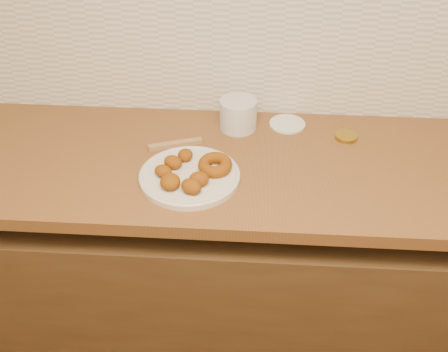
{
  "coord_description": "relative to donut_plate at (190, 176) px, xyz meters",
  "views": [
    {
      "loc": [
        -0.24,
        0.32,
        1.87
      ],
      "look_at": [
        -0.33,
        1.57,
        0.93
      ],
      "focal_mm": 45.0,
      "sensor_mm": 36.0,
      "label": 1
    }
  ],
  "objects": [
    {
      "name": "plastic_tub",
      "position": [
        0.13,
        0.29,
        0.04
      ],
      "size": [
        0.12,
        0.12,
        0.1
      ],
      "primitive_type": "cylinder",
      "rotation": [
        0.0,
        0.0,
        -0.03
      ],
      "color": "silver",
      "rests_on": "butcher_block"
    },
    {
      "name": "fried_dough_chunks",
      "position": [
        -0.02,
        -0.03,
        0.03
      ],
      "size": [
        0.17,
        0.22,
        0.04
      ],
      "color": "brown",
      "rests_on": "donut_plate"
    },
    {
      "name": "base_cabinet",
      "position": [
        0.43,
        0.1,
        -0.52
      ],
      "size": [
        3.6,
        0.6,
        0.77
      ],
      "primitive_type": "cube",
      "color": "brown",
      "rests_on": "floor"
    },
    {
      "name": "donut_plate",
      "position": [
        0.0,
        0.0,
        0.0
      ],
      "size": [
        0.29,
        0.29,
        0.02
      ],
      "primitive_type": "cylinder",
      "color": "silver",
      "rests_on": "butcher_block"
    },
    {
      "name": "tub_lid",
      "position": [
        0.29,
        0.31,
        -0.0
      ],
      "size": [
        0.13,
        0.13,
        0.01
      ],
      "primitive_type": "cylinder",
      "rotation": [
        0.0,
        0.0,
        0.11
      ],
      "color": "white",
      "rests_on": "butcher_block"
    },
    {
      "name": "butcher_block",
      "position": [
        -0.22,
        0.1,
        -0.03
      ],
      "size": [
        2.3,
        0.62,
        0.04
      ],
      "primitive_type": "cube",
      "color": "brown",
      "rests_on": "base_cabinet"
    },
    {
      "name": "ring_donut",
      "position": [
        0.07,
        0.03,
        0.03
      ],
      "size": [
        0.1,
        0.11,
        0.04
      ],
      "primitive_type": "torus",
      "rotation": [
        0.1,
        0.0,
        -0.05
      ],
      "color": "brown",
      "rests_on": "donut_plate"
    },
    {
      "name": "brass_jar_lid",
      "position": [
        0.47,
        0.25,
        -0.0
      ],
      "size": [
        0.08,
        0.08,
        0.01
      ],
      "primitive_type": "cylinder",
      "rotation": [
        0.0,
        0.0,
        -0.14
      ],
      "color": "#AF8C25",
      "rests_on": "butcher_block"
    },
    {
      "name": "wooden_utensil",
      "position": [
        -0.06,
        0.17,
        -0.0
      ],
      "size": [
        0.17,
        0.07,
        0.01
      ],
      "primitive_type": "cube",
      "rotation": [
        0.0,
        0.0,
        0.34
      ],
      "color": "#9D744B",
      "rests_on": "butcher_block"
    },
    {
      "name": "backsplash",
      "position": [
        0.43,
        0.4,
        0.29
      ],
      "size": [
        3.6,
        0.02,
        0.6
      ],
      "primitive_type": "cube",
      "color": "silver",
      "rests_on": "wall_back"
    }
  ]
}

